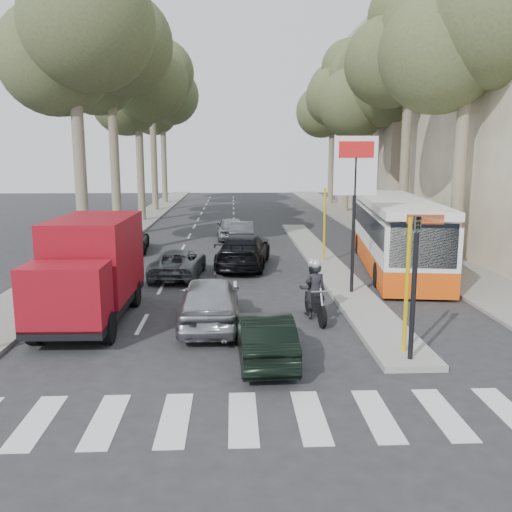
{
  "coord_description": "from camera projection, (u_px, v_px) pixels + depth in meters",
  "views": [
    {
      "loc": [
        -0.96,
        -13.62,
        4.95
      ],
      "look_at": [
        -0.19,
        4.36,
        1.6
      ],
      "focal_mm": 38.0,
      "sensor_mm": 36.0,
      "label": 1
    }
  ],
  "objects": [
    {
      "name": "ground",
      "position": [
        270.0,
        345.0,
        14.32
      ],
      "size": [
        120.0,
        120.0,
        0.0
      ],
      "primitive_type": "plane",
      "color": "#28282B",
      "rests_on": "ground"
    },
    {
      "name": "sidewalk_right",
      "position": [
        365.0,
        224.0,
        39.23
      ],
      "size": [
        3.2,
        70.0,
        0.12
      ],
      "primitive_type": "cube",
      "color": "gray",
      "rests_on": "ground"
    },
    {
      "name": "median_left",
      "position": [
        141.0,
        220.0,
        41.48
      ],
      "size": [
        2.4,
        64.0,
        0.12
      ],
      "primitive_type": "cube",
      "color": "gray",
      "rests_on": "ground"
    },
    {
      "name": "traffic_island",
      "position": [
        324.0,
        261.0,
        25.25
      ],
      "size": [
        1.5,
        26.0,
        0.16
      ],
      "primitive_type": "cube",
      "color": "gray",
      "rests_on": "ground"
    },
    {
      "name": "building_far",
      "position": [
        422.0,
        120.0,
        46.91
      ],
      "size": [
        11.0,
        20.0,
        16.0
      ],
      "primitive_type": "cube",
      "color": "#B7A88E",
      "rests_on": "ground"
    },
    {
      "name": "billboard",
      "position": [
        355.0,
        192.0,
        18.69
      ],
      "size": [
        1.5,
        12.1,
        5.6
      ],
      "color": "yellow",
      "rests_on": "ground"
    },
    {
      "name": "traffic_light_island",
      "position": [
        415.0,
        263.0,
        12.53
      ],
      "size": [
        0.16,
        0.41,
        3.6
      ],
      "color": "black",
      "rests_on": "ground"
    },
    {
      "name": "tree_l_a",
      "position": [
        76.0,
        31.0,
        23.99
      ],
      "size": [
        7.4,
        7.2,
        14.1
      ],
      "color": "#6B604C",
      "rests_on": "ground"
    },
    {
      "name": "tree_l_b",
      "position": [
        112.0,
        49.0,
        31.72
      ],
      "size": [
        7.4,
        7.2,
        14.88
      ],
      "color": "#6B604C",
      "rests_on": "ground"
    },
    {
      "name": "tree_l_c",
      "position": [
        139.0,
        85.0,
        39.77
      ],
      "size": [
        7.4,
        7.2,
        13.71
      ],
      "color": "#6B604C",
      "rests_on": "ground"
    },
    {
      "name": "tree_l_d",
      "position": [
        153.0,
        76.0,
        47.31
      ],
      "size": [
        7.4,
        7.2,
        15.66
      ],
      "color": "#6B604C",
      "rests_on": "ground"
    },
    {
      "name": "tree_l_e",
      "position": [
        164.0,
        98.0,
        55.35
      ],
      "size": [
        7.4,
        7.2,
        14.49
      ],
      "color": "#6B604C",
      "rests_on": "ground"
    },
    {
      "name": "tree_r_a",
      "position": [
        471.0,
        24.0,
        22.74
      ],
      "size": [
        7.4,
        7.2,
        14.1
      ],
      "color": "#6B604C",
      "rests_on": "ground"
    },
    {
      "name": "tree_r_b",
      "position": [
        413.0,
        39.0,
        30.41
      ],
      "size": [
        7.4,
        7.2,
        15.27
      ],
      "color": "#6B604C",
      "rests_on": "ground"
    },
    {
      "name": "tree_r_c",
      "position": [
        372.0,
        88.0,
        38.58
      ],
      "size": [
        7.4,
        7.2,
        13.32
      ],
      "color": "#6B604C",
      "rests_on": "ground"
    },
    {
      "name": "tree_r_d",
      "position": [
        350.0,
        83.0,
        46.19
      ],
      "size": [
        7.4,
        7.2,
        14.88
      ],
      "color": "#6B604C",
      "rests_on": "ground"
    },
    {
      "name": "tree_r_e",
      "position": [
        334.0,
        100.0,
        54.18
      ],
      "size": [
        7.4,
        7.2,
        14.1
      ],
      "color": "#6B604C",
      "rests_on": "ground"
    },
    {
      "name": "silver_hatchback",
      "position": [
        209.0,
        301.0,
        15.88
      ],
      "size": [
        1.82,
        4.42,
        1.5
      ],
      "primitive_type": "imported",
      "rotation": [
        0.0,
        0.0,
        3.15
      ],
      "color": "#A1A3A9",
      "rests_on": "ground"
    },
    {
      "name": "dark_hatchback",
      "position": [
        265.0,
        336.0,
        13.22
      ],
      "size": [
        1.43,
        3.71,
        1.21
      ],
      "primitive_type": "imported",
      "rotation": [
        0.0,
        0.0,
        3.18
      ],
      "color": "black",
      "rests_on": "ground"
    },
    {
      "name": "queue_car_a",
      "position": [
        178.0,
        263.0,
        22.33
      ],
      "size": [
        2.21,
        4.32,
        1.17
      ],
      "primitive_type": "imported",
      "rotation": [
        0.0,
        0.0,
        3.07
      ],
      "color": "#55585E",
      "rests_on": "ground"
    },
    {
      "name": "queue_car_b",
      "position": [
        244.0,
        251.0,
        24.22
      ],
      "size": [
        2.8,
        5.42,
        1.5
      ],
      "primitive_type": "imported",
      "rotation": [
        0.0,
        0.0,
        3.0
      ],
      "color": "black",
      "rests_on": "ground"
    },
    {
      "name": "queue_car_c",
      "position": [
        231.0,
        228.0,
        32.26
      ],
      "size": [
        1.78,
        4.06,
        1.36
      ],
      "primitive_type": "imported",
      "rotation": [
        0.0,
        0.0,
        3.19
      ],
      "color": "gray",
      "rests_on": "ground"
    },
    {
      "name": "queue_car_d",
      "position": [
        241.0,
        232.0,
        30.9
      ],
      "size": [
        1.37,
        3.87,
        1.27
      ],
      "primitive_type": "imported",
      "rotation": [
        0.0,
        0.0,
        3.13
      ],
      "color": "#4F5257",
      "rests_on": "ground"
    },
    {
      "name": "queue_car_e",
      "position": [
        132.0,
        240.0,
        28.29
      ],
      "size": [
        2.07,
        4.26,
        1.19
      ],
      "primitive_type": "imported",
      "rotation": [
        0.0,
        0.0,
        3.24
      ],
      "color": "black",
      "rests_on": "ground"
    },
    {
      "name": "red_truck",
      "position": [
        91.0,
        268.0,
        16.24
      ],
      "size": [
        2.3,
        5.82,
        3.09
      ],
      "rotation": [
        0.0,
        0.0,
        -0.02
      ],
      "color": "black",
      "rests_on": "ground"
    },
    {
      "name": "city_bus",
      "position": [
        394.0,
        231.0,
        24.0
      ],
      "size": [
        4.06,
        12.04,
        3.11
      ],
      "rotation": [
        0.0,
        0.0,
        -0.13
      ],
      "color": "#EA4D0D",
      "rests_on": "ground"
    },
    {
      "name": "motorcycle",
      "position": [
        314.0,
        291.0,
        16.62
      ],
      "size": [
        0.87,
        2.2,
        1.88
      ],
      "rotation": [
        0.0,
        0.0,
        0.12
      ],
      "color": "black",
      "rests_on": "ground"
    },
    {
      "name": "pedestrian_near",
      "position": [
        444.0,
        257.0,
        21.99
      ],
      "size": [
        0.71,
        1.01,
        1.57
      ],
      "primitive_type": "imported",
      "rotation": [
        0.0,
        0.0,
        1.88
      ],
      "color": "#3F344E",
      "rests_on": "sidewalk_right"
    },
    {
      "name": "pedestrian_far",
      "position": [
        453.0,
        249.0,
        23.67
      ],
      "size": [
        1.08,
        1.01,
        1.6
      ],
      "primitive_type": "imported",
      "rotation": [
        0.0,
        0.0,
        3.84
      ],
      "color": "#65594C",
      "rests_on": "sidewalk_right"
    }
  ]
}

